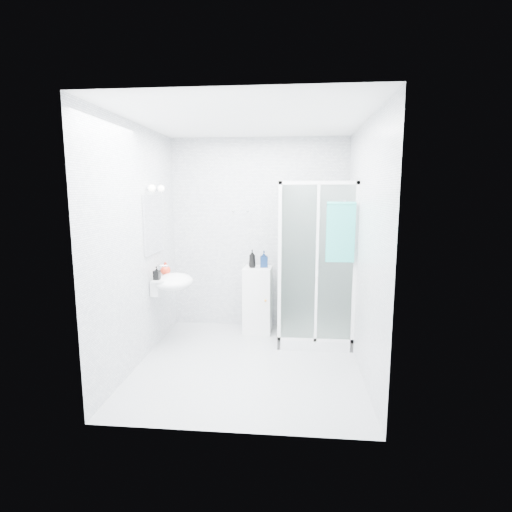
# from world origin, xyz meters

# --- Properties ---
(room) EXTENTS (2.40, 2.60, 2.60)m
(room) POSITION_xyz_m (0.00, 0.00, 1.30)
(room) COLOR silver
(room) RESTS_ON ground
(shower_enclosure) EXTENTS (0.90, 0.95, 2.00)m
(shower_enclosure) POSITION_xyz_m (0.67, 0.77, 0.45)
(shower_enclosure) COLOR white
(shower_enclosure) RESTS_ON ground
(wall_basin) EXTENTS (0.46, 0.56, 0.35)m
(wall_basin) POSITION_xyz_m (-0.99, 0.45, 0.80)
(wall_basin) COLOR white
(wall_basin) RESTS_ON ground
(mirror) EXTENTS (0.02, 0.60, 0.70)m
(mirror) POSITION_xyz_m (-1.19, 0.45, 1.50)
(mirror) COLOR white
(mirror) RESTS_ON room
(vanity_lights) EXTENTS (0.10, 0.40, 0.08)m
(vanity_lights) POSITION_xyz_m (-1.14, 0.45, 1.92)
(vanity_lights) COLOR silver
(vanity_lights) RESTS_ON room
(wall_hooks) EXTENTS (0.23, 0.06, 0.03)m
(wall_hooks) POSITION_xyz_m (-0.25, 1.26, 1.62)
(wall_hooks) COLOR silver
(wall_hooks) RESTS_ON room
(storage_cabinet) EXTENTS (0.38, 0.40, 0.89)m
(storage_cabinet) POSITION_xyz_m (0.01, 1.02, 0.44)
(storage_cabinet) COLOR white
(storage_cabinet) RESTS_ON ground
(hand_towel) EXTENTS (0.32, 0.05, 0.68)m
(hand_towel) POSITION_xyz_m (1.00, 0.36, 1.45)
(hand_towel) COLOR teal
(hand_towel) RESTS_ON shower_enclosure
(shampoo_bottle_a) EXTENTS (0.09, 0.10, 0.24)m
(shampoo_bottle_a) POSITION_xyz_m (-0.06, 0.99, 1.01)
(shampoo_bottle_a) COLOR black
(shampoo_bottle_a) RESTS_ON storage_cabinet
(shampoo_bottle_b) EXTENTS (0.11, 0.11, 0.22)m
(shampoo_bottle_b) POSITION_xyz_m (0.09, 1.04, 1.00)
(shampoo_bottle_b) COLOR #0C214A
(shampoo_bottle_b) RESTS_ON storage_cabinet
(soap_dispenser_orange) EXTENTS (0.15, 0.15, 0.16)m
(soap_dispenser_orange) POSITION_xyz_m (-1.10, 0.57, 0.94)
(soap_dispenser_orange) COLOR red
(soap_dispenser_orange) RESTS_ON wall_basin
(soap_dispenser_black) EXTENTS (0.08, 0.08, 0.16)m
(soap_dispenser_black) POSITION_xyz_m (-1.11, 0.28, 0.94)
(soap_dispenser_black) COLOR black
(soap_dispenser_black) RESTS_ON wall_basin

